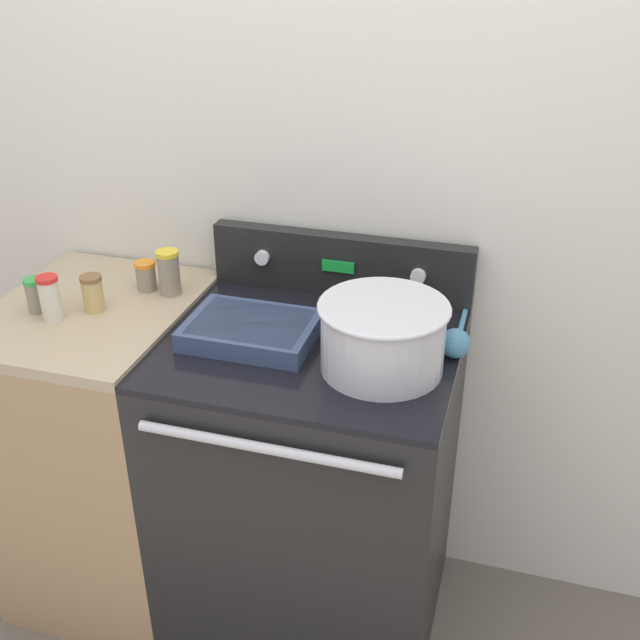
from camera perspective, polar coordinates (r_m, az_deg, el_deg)
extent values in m
cube|color=silver|center=(2.05, 2.13, 10.35)|extent=(8.00, 0.05, 2.50)
cube|color=black|center=(2.15, -0.65, -12.97)|extent=(0.73, 0.63, 0.93)
cube|color=black|center=(1.87, -0.72, -2.00)|extent=(0.73, 0.63, 0.02)
cylinder|color=silver|center=(1.65, -4.16, -9.74)|extent=(0.60, 0.02, 0.02)
cube|color=black|center=(2.08, 1.61, 4.22)|extent=(0.73, 0.05, 0.18)
cylinder|color=white|center=(2.11, -4.44, 4.75)|extent=(0.04, 0.02, 0.04)
cylinder|color=white|center=(2.00, 7.47, 3.31)|extent=(0.04, 0.02, 0.04)
cube|color=green|center=(2.05, 1.39, 4.09)|extent=(0.09, 0.01, 0.03)
cube|color=tan|center=(2.37, -15.52, -9.71)|extent=(0.52, 0.63, 0.93)
cube|color=tan|center=(2.12, -17.17, 0.63)|extent=(0.52, 0.63, 0.03)
cylinder|color=silver|center=(1.73, 4.80, -1.31)|extent=(0.29, 0.29, 0.17)
torus|color=silver|center=(1.69, 4.90, 1.01)|extent=(0.30, 0.30, 0.01)
cylinder|color=beige|center=(1.70, 4.88, 0.62)|extent=(0.26, 0.26, 0.02)
cube|color=#38476B|center=(1.88, -5.26, -0.78)|extent=(0.32, 0.24, 0.05)
cube|color=tan|center=(1.87, -5.27, -0.48)|extent=(0.28, 0.21, 0.03)
cylinder|color=teal|center=(1.95, 10.69, -0.57)|extent=(0.01, 0.27, 0.01)
sphere|color=teal|center=(1.82, 10.26, -1.76)|extent=(0.07, 0.07, 0.07)
cylinder|color=gray|center=(2.10, -11.41, 3.42)|extent=(0.06, 0.06, 0.11)
cylinder|color=yellow|center=(2.08, -11.57, 5.00)|extent=(0.06, 0.06, 0.01)
cylinder|color=gray|center=(2.15, -13.10, 3.15)|extent=(0.06, 0.06, 0.07)
cylinder|color=orange|center=(2.13, -13.22, 4.16)|extent=(0.06, 0.06, 0.01)
cylinder|color=tan|center=(2.07, -16.90, 1.81)|extent=(0.05, 0.05, 0.09)
cylinder|color=brown|center=(2.05, -17.09, 3.05)|extent=(0.06, 0.06, 0.01)
cylinder|color=beige|center=(2.05, -19.85, 1.43)|extent=(0.05, 0.05, 0.11)
cylinder|color=red|center=(2.02, -20.12, 2.96)|extent=(0.06, 0.06, 0.01)
cylinder|color=gray|center=(2.11, -20.85, 1.62)|extent=(0.05, 0.05, 0.08)
cylinder|color=green|center=(2.09, -21.06, 2.77)|extent=(0.05, 0.05, 0.01)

